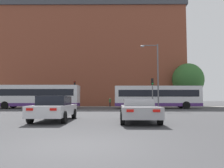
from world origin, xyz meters
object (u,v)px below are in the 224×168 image
object	(u,v)px
bus_crossing_lead	(157,97)
pedestrian_waiting	(110,101)
bus_crossing_trailing	(36,96)
street_lamp_junction	(155,70)
car_roadster_right	(138,110)
traffic_light_far_left	(75,90)
car_saloon_left	(55,108)
traffic_light_near_right	(152,88)

from	to	relation	value
bus_crossing_lead	pedestrian_waiting	world-z (taller)	bus_crossing_lead
bus_crossing_trailing	street_lamp_junction	world-z (taller)	street_lamp_junction
bus_crossing_lead	street_lamp_junction	bearing A→B (deg)	165.41
car_roadster_right	pedestrian_waiting	distance (m)	26.17
traffic_light_far_left	car_saloon_left	bearing A→B (deg)	-82.48
car_roadster_right	bus_crossing_trailing	world-z (taller)	bus_crossing_trailing
car_roadster_right	bus_crossing_trailing	bearing A→B (deg)	125.72
car_roadster_right	pedestrian_waiting	size ratio (longest dim) A/B	3.15
bus_crossing_lead	street_lamp_junction	xyz separation A→B (m)	(-0.81, -3.12, 3.28)
traffic_light_near_right	car_saloon_left	bearing A→B (deg)	-121.30
traffic_light_far_left	street_lamp_junction	distance (m)	16.35
bus_crossing_lead	traffic_light_far_left	xyz separation A→B (m)	(-12.78, 7.83, 1.33)
bus_crossing_trailing	street_lamp_junction	size ratio (longest dim) A/B	1.45
car_roadster_right	traffic_light_far_left	world-z (taller)	traffic_light_far_left
bus_crossing_trailing	car_roadster_right	bearing A→B (deg)	-145.89
car_saloon_left	pedestrian_waiting	size ratio (longest dim) A/B	3.10
car_saloon_left	bus_crossing_trailing	world-z (taller)	bus_crossing_trailing
bus_crossing_lead	bus_crossing_trailing	distance (m)	16.73
traffic_light_near_right	street_lamp_junction	distance (m)	2.54
car_roadster_right	bus_crossing_trailing	xyz separation A→B (m)	(-12.10, 17.86, 1.07)
pedestrian_waiting	bus_crossing_lead	bearing A→B (deg)	-118.76
bus_crossing_lead	pedestrian_waiting	bearing A→B (deg)	38.84
bus_crossing_lead	traffic_light_near_right	distance (m)	4.22
traffic_light_near_right	street_lamp_junction	size ratio (longest dim) A/B	0.46
street_lamp_junction	traffic_light_near_right	bearing A→B (deg)	-122.78
car_saloon_left	bus_crossing_lead	distance (m)	19.75
car_saloon_left	traffic_light_far_left	distance (m)	25.46
bus_crossing_trailing	bus_crossing_lead	bearing A→B (deg)	-89.92
bus_crossing_lead	traffic_light_near_right	size ratio (longest dim) A/B	3.07
street_lamp_junction	traffic_light_far_left	bearing A→B (deg)	137.53
car_saloon_left	traffic_light_near_right	world-z (taller)	traffic_light_near_right
car_roadster_right	bus_crossing_lead	bearing A→B (deg)	77.11
car_saloon_left	street_lamp_junction	size ratio (longest dim) A/B	0.60
bus_crossing_trailing	street_lamp_junction	distance (m)	16.53
traffic_light_near_right	pedestrian_waiting	world-z (taller)	traffic_light_near_right
bus_crossing_lead	traffic_light_far_left	distance (m)	15.05
car_roadster_right	traffic_light_far_left	size ratio (longest dim) A/B	1.11
bus_crossing_trailing	traffic_light_far_left	size ratio (longest dim) A/B	2.65
car_saloon_left	bus_crossing_lead	world-z (taller)	bus_crossing_lead
traffic_light_far_left	street_lamp_junction	bearing A→B (deg)	-42.47
traffic_light_far_left	street_lamp_junction	xyz separation A→B (m)	(11.97, -10.96, 1.95)
traffic_light_far_left	pedestrian_waiting	distance (m)	6.52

